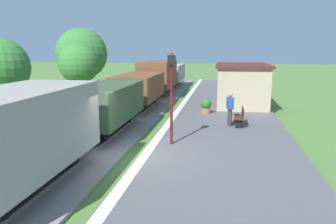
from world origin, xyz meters
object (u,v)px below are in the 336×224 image
at_px(potted_planter, 206,106).
at_px(tree_trackside_far, 79,63).
at_px(station_hut, 242,84).
at_px(lamp_post_near, 172,81).
at_px(person_waiting, 230,107).
at_px(tree_trackside_mid, 0,68).
at_px(freight_train, 137,88).
at_px(bench_near_hut, 240,116).
at_px(tree_field_left, 82,54).

xyz_separation_m(potted_planter, tree_trackside_far, (-9.78, 4.16, 2.24)).
height_order(station_hut, lamp_post_near, lamp_post_near).
height_order(person_waiting, tree_trackside_mid, tree_trackside_mid).
bearing_deg(potted_planter, lamp_post_near, -98.86).
xyz_separation_m(freight_train, lamp_post_near, (3.53, -8.09, 1.28)).
distance_m(tree_trackside_mid, tree_trackside_far, 8.71).
bearing_deg(freight_train, potted_planter, -17.63).
bearing_deg(lamp_post_near, station_hut, 72.31).
bearing_deg(station_hut, potted_planter, -121.75).
distance_m(bench_near_hut, person_waiting, 0.71).
bearing_deg(tree_trackside_far, bench_near_hut, -31.08).
distance_m(freight_train, potted_planter, 4.86).
xyz_separation_m(tree_trackside_mid, tree_field_left, (-2.03, 14.32, 0.45)).
bearing_deg(lamp_post_near, freight_train, 113.55).
height_order(freight_train, bench_near_hut, freight_train).
xyz_separation_m(bench_near_hut, lamp_post_near, (-2.91, -3.78, 2.08)).
bearing_deg(person_waiting, tree_trackside_mid, -15.72).
bearing_deg(tree_field_left, bench_near_hut, -42.33).
bearing_deg(potted_planter, tree_trackside_far, 156.97).
relative_size(potted_planter, tree_trackside_mid, 0.20).
bearing_deg(station_hut, lamp_post_near, -107.69).
xyz_separation_m(freight_train, tree_trackside_far, (-5.21, 2.71, 1.43)).
bearing_deg(freight_train, bench_near_hut, -33.85).
distance_m(freight_train, person_waiting, 7.41).
distance_m(potted_planter, lamp_post_near, 7.04).
height_order(potted_planter, tree_trackside_mid, tree_trackside_mid).
bearing_deg(freight_train, tree_trackside_far, 152.56).
bearing_deg(lamp_post_near, tree_trackside_far, 128.98).
bearing_deg(tree_trackside_far, potted_planter, -23.03).
height_order(person_waiting, tree_field_left, tree_field_left).
xyz_separation_m(station_hut, tree_field_left, (-14.23, 6.15, 1.93)).
distance_m(station_hut, tree_trackside_far, 12.09).
bearing_deg(tree_field_left, potted_planter, -39.14).
relative_size(freight_train, bench_near_hut, 21.73).
height_order(potted_planter, lamp_post_near, lamp_post_near).
xyz_separation_m(bench_near_hut, person_waiting, (-0.52, -0.14, 0.46)).
bearing_deg(bench_near_hut, potted_planter, 123.15).
distance_m(lamp_post_near, tree_trackside_far, 13.89).
bearing_deg(potted_planter, bench_near_hut, -56.85).
bearing_deg(tree_trackside_mid, station_hut, 33.79).
xyz_separation_m(potted_planter, tree_field_left, (-12.00, 9.76, 2.86)).
xyz_separation_m(freight_train, tree_trackside_mid, (-5.40, -6.00, 1.61)).
relative_size(station_hut, person_waiting, 3.39).
relative_size(person_waiting, tree_trackside_mid, 0.37).
bearing_deg(potted_planter, station_hut, 58.25).
height_order(tree_trackside_mid, tree_trackside_far, tree_trackside_mid).
bearing_deg(person_waiting, lamp_post_near, 33.25).
bearing_deg(potted_planter, tree_trackside_mid, -155.44).
bearing_deg(tree_trackside_mid, lamp_post_near, -13.19).
height_order(station_hut, person_waiting, station_hut).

